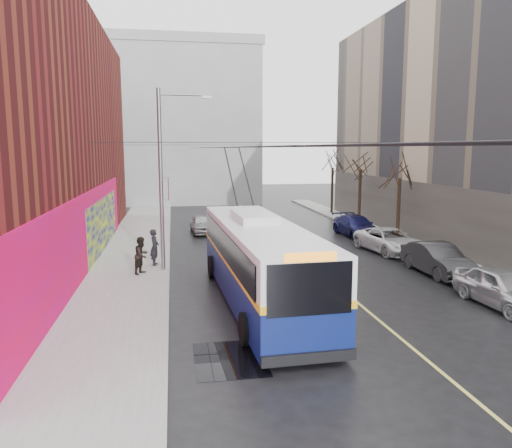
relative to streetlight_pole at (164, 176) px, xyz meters
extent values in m
plane|color=black|center=(6.14, -10.00, -4.85)|extent=(140.00, 140.00, 0.00)
cube|color=gray|center=(-1.86, 2.00, -4.77)|extent=(4.00, 60.00, 0.15)
cube|color=gray|center=(15.14, 2.00, -4.77)|extent=(2.00, 60.00, 0.15)
cube|color=#BFB74C|center=(7.64, 4.00, -4.84)|extent=(0.12, 50.00, 0.01)
cube|color=#D80462|center=(-3.82, 0.00, -2.85)|extent=(0.08, 28.00, 4.00)
cube|color=#0B048A|center=(-3.78, 6.00, -3.25)|extent=(0.06, 12.00, 3.20)
cube|color=#4C4742|center=(16.11, 4.00, -2.85)|extent=(0.06, 36.00, 4.00)
cube|color=gray|center=(0.14, 35.00, 4.15)|extent=(20.00, 12.00, 18.00)
cube|color=gray|center=(0.14, 29.10, 12.65)|extent=(20.50, 0.40, 1.00)
cylinder|color=slate|center=(-0.16, 0.00, -0.35)|extent=(0.20, 0.20, 9.00)
cube|color=maroon|center=(0.19, 0.00, -0.65)|extent=(0.04, 0.60, 1.10)
cylinder|color=slate|center=(1.04, 0.00, 3.85)|extent=(2.40, 0.10, 0.10)
cube|color=slate|center=(2.14, 0.00, 3.75)|extent=(0.50, 0.22, 0.12)
cylinder|color=black|center=(2.34, 5.00, 1.35)|extent=(0.02, 60.00, 0.02)
cylinder|color=black|center=(3.34, 5.00, 1.35)|extent=(0.02, 60.00, 0.02)
cylinder|color=black|center=(6.14, -4.00, 1.55)|extent=(18.00, 0.02, 0.02)
cylinder|color=black|center=(6.14, 12.00, 1.55)|extent=(18.00, 0.02, 0.02)
cylinder|color=black|center=(15.14, 6.00, -2.75)|extent=(0.24, 0.24, 4.20)
cylinder|color=black|center=(15.14, 13.00, -2.61)|extent=(0.24, 0.24, 4.48)
cylinder|color=black|center=(15.14, 20.00, -2.66)|extent=(0.24, 0.24, 4.37)
cube|color=black|center=(1.93, -10.91, -4.84)|extent=(2.07, 2.74, 0.01)
ellipsoid|color=slate|center=(4.62, -0.27, 2.79)|extent=(0.44, 0.20, 0.12)
ellipsoid|color=slate|center=(3.93, 0.71, 3.39)|extent=(0.44, 0.20, 0.12)
ellipsoid|color=slate|center=(2.68, 0.87, 0.86)|extent=(0.44, 0.20, 0.12)
cube|color=#0B1653|center=(3.75, -5.61, -3.84)|extent=(3.33, 12.88, 1.60)
cube|color=silver|center=(3.75, -5.61, -2.35)|extent=(3.33, 12.88, 1.38)
cube|color=#F4AE15|center=(3.75, -5.61, -3.04)|extent=(3.38, 12.93, 0.23)
cube|color=black|center=(4.03, -12.00, -2.51)|extent=(2.45, 0.15, 1.49)
cube|color=black|center=(3.46, 0.78, -2.51)|extent=(2.45, 0.15, 1.28)
cube|color=black|center=(2.35, -5.67, -2.45)|extent=(0.56, 11.70, 1.06)
cube|color=black|center=(5.15, -5.54, -2.45)|extent=(0.56, 11.70, 1.06)
cube|color=silver|center=(3.70, -4.54, -1.49)|extent=(1.63, 3.26, 0.32)
cube|color=black|center=(4.04, -12.04, -4.47)|extent=(2.77, 0.25, 0.32)
cylinder|color=black|center=(2.56, -9.92, -4.31)|extent=(0.37, 1.08, 1.06)
cylinder|color=black|center=(5.32, -9.80, -4.31)|extent=(0.37, 1.08, 1.06)
cylinder|color=black|center=(2.18, -1.42, -4.31)|extent=(0.37, 1.08, 1.06)
cylinder|color=black|center=(4.94, -1.29, -4.31)|extent=(0.37, 1.08, 1.06)
cylinder|color=black|center=(3.16, -0.84, 0.05)|extent=(0.23, 3.70, 2.62)
cylinder|color=black|center=(3.91, -0.81, 0.05)|extent=(0.23, 3.70, 2.62)
imported|color=#B6B7BB|center=(13.02, -7.79, -4.08)|extent=(2.05, 4.62, 1.54)
imported|color=#28282A|center=(13.14, -2.67, -4.08)|extent=(1.75, 4.72, 1.54)
imported|color=silver|center=(13.07, 2.75, -4.13)|extent=(3.02, 5.41, 1.43)
imported|color=#15164C|center=(13.14, 8.35, -4.12)|extent=(2.36, 5.13, 1.45)
imported|color=#9B9A9E|center=(2.47, 11.55, -4.17)|extent=(1.77, 4.06, 1.36)
imported|color=black|center=(-0.60, 1.04, -3.75)|extent=(0.53, 0.74, 1.89)
imported|color=black|center=(-1.16, -0.65, -3.79)|extent=(1.04, 1.11, 1.81)
camera|label=1|loc=(0.39, -24.79, 1.32)|focal=35.00mm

